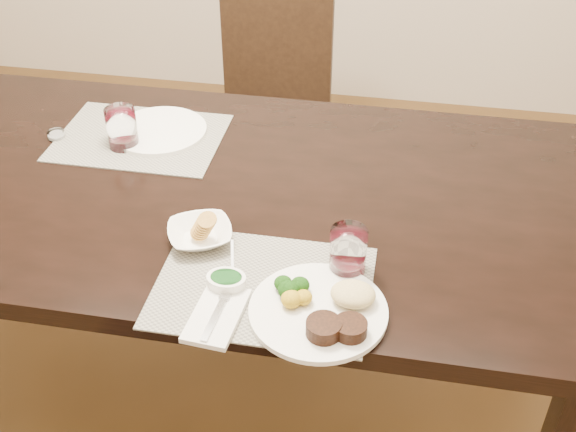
% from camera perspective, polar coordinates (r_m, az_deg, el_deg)
% --- Properties ---
extents(ground_plane, '(4.50, 4.50, 0.00)m').
position_cam_1_polar(ground_plane, '(2.38, -5.69, -12.55)').
color(ground_plane, '#452F16').
rests_on(ground_plane, ground).
extents(dining_table, '(2.00, 1.00, 0.75)m').
position_cam_1_polar(dining_table, '(1.92, -6.88, 0.52)').
color(dining_table, black).
rests_on(dining_table, ground).
extents(chair_far, '(0.42, 0.42, 0.90)m').
position_cam_1_polar(chair_far, '(2.77, -1.27, 9.08)').
color(chair_far, black).
rests_on(chair_far, ground).
extents(placemat_near, '(0.46, 0.34, 0.00)m').
position_cam_1_polar(placemat_near, '(1.55, -1.99, -5.61)').
color(placemat_near, gray).
rests_on(placemat_near, dining_table).
extents(placemat_far, '(0.46, 0.34, 0.00)m').
position_cam_1_polar(placemat_far, '(2.09, -11.60, 6.10)').
color(placemat_far, gray).
rests_on(placemat_far, dining_table).
extents(dinner_plate, '(0.29, 0.29, 0.05)m').
position_cam_1_polar(dinner_plate, '(1.48, 2.91, -7.38)').
color(dinner_plate, white).
rests_on(dinner_plate, placemat_near).
extents(napkin_fork, '(0.11, 0.18, 0.02)m').
position_cam_1_polar(napkin_fork, '(1.48, -5.64, -7.80)').
color(napkin_fork, white).
rests_on(napkin_fork, placemat_near).
extents(steak_knife, '(0.04, 0.21, 0.01)m').
position_cam_1_polar(steak_knife, '(1.45, 4.74, -8.98)').
color(steak_knife, silver).
rests_on(steak_knife, placemat_near).
extents(cracker_bowl, '(0.19, 0.19, 0.07)m').
position_cam_1_polar(cracker_bowl, '(1.67, -6.97, -1.39)').
color(cracker_bowl, white).
rests_on(cracker_bowl, placemat_near).
extents(sauce_ramekin, '(0.08, 0.13, 0.07)m').
position_cam_1_polar(sauce_ramekin, '(1.54, -4.88, -5.20)').
color(sauce_ramekin, white).
rests_on(sauce_ramekin, placemat_near).
extents(wine_glass_near, '(0.08, 0.08, 0.11)m').
position_cam_1_polar(wine_glass_near, '(1.56, 4.76, -2.96)').
color(wine_glass_near, silver).
rests_on(wine_glass_near, placemat_near).
extents(far_plate, '(0.27, 0.27, 0.01)m').
position_cam_1_polar(far_plate, '(2.10, -10.13, 6.66)').
color(far_plate, white).
rests_on(far_plate, placemat_far).
extents(wine_glass_far, '(0.08, 0.08, 0.11)m').
position_cam_1_polar(wine_glass_far, '(2.03, -12.97, 6.66)').
color(wine_glass_far, silver).
rests_on(wine_glass_far, placemat_far).
extents(salt_cellar, '(0.05, 0.05, 0.02)m').
position_cam_1_polar(salt_cellar, '(2.15, -17.83, 6.10)').
color(salt_cellar, silver).
rests_on(salt_cellar, dining_table).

